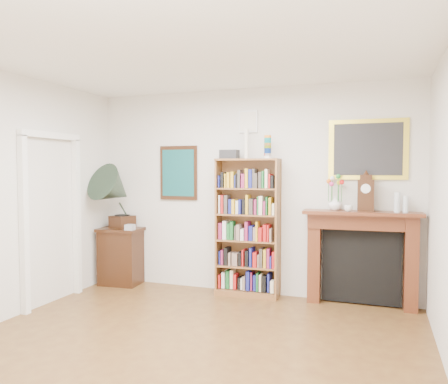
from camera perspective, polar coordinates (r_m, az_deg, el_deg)
name	(u,v)px	position (r m, az deg, el deg)	size (l,w,h in m)	color
room	(163,206)	(3.68, -7.98, -1.79)	(4.51, 5.01, 2.81)	#523019
door_casing	(52,204)	(5.94, -21.54, -1.49)	(0.08, 1.02, 2.17)	white
teal_poster	(178,173)	(6.35, -5.96, 2.49)	(0.58, 0.04, 0.78)	black
small_picture	(248,122)	(6.01, 3.18, 9.16)	(0.26, 0.04, 0.30)	white
gilt_painting	(368,149)	(5.73, 18.25, 5.31)	(0.95, 0.04, 0.75)	gold
bookshelf	(247,220)	(5.86, 3.08, -3.62)	(0.86, 0.34, 2.12)	brown
side_cabinet	(121,256)	(6.70, -13.32, -8.15)	(0.61, 0.45, 0.84)	black
fireplace	(361,250)	(5.73, 17.48, -7.21)	(1.42, 0.39, 1.19)	#451910
gramophone	(116,192)	(6.51, -13.97, -0.02)	(0.75, 0.85, 0.95)	black
cd_stack	(130,227)	(6.39, -12.18, -4.53)	(0.12, 0.12, 0.08)	silver
mantel_clock	(366,194)	(5.60, 18.03, -0.22)	(0.20, 0.12, 0.45)	black
flower_vase	(335,203)	(5.66, 14.29, -1.45)	(0.16, 0.16, 0.17)	white
teacup	(348,208)	(5.54, 15.92, -2.05)	(0.10, 0.10, 0.08)	white
bottle_left	(397,202)	(5.61, 21.67, -1.26)	(0.07, 0.07, 0.24)	silver
bottle_right	(406,204)	(5.62, 22.63, -1.47)	(0.06, 0.06, 0.20)	silver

